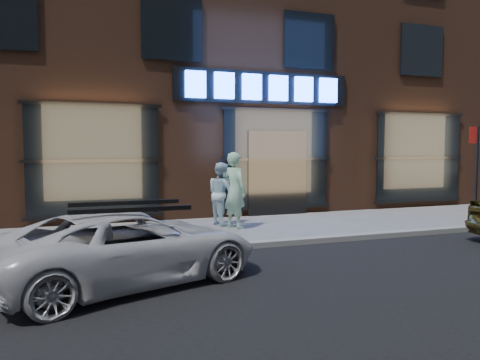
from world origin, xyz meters
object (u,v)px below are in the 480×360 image
Objects in this scene: man_bowtie at (235,190)px; sign_post at (477,167)px; man_cap at (221,193)px; white_suv at (129,247)px.

sign_post is at bearing -135.91° from man_bowtie.
man_cap is 6.16m from sign_post.
man_bowtie is at bearing -179.57° from man_cap.
man_bowtie is at bearing -56.73° from white_suv.
sign_post is (5.41, -1.96, 0.56)m from man_bowtie.
man_bowtie is 5.78m from sign_post.
white_suv is at bearing 116.77° from man_bowtie.
man_cap is 0.64× the size of sign_post.
white_suv is at bearing 136.13° from man_cap.
man_cap is at bearing -13.61° from man_bowtie.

